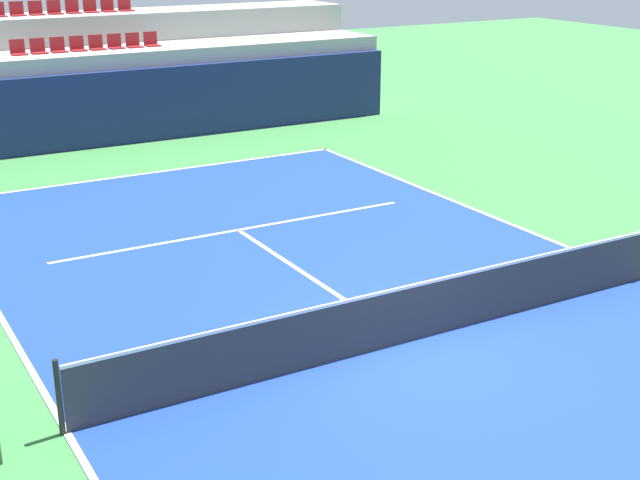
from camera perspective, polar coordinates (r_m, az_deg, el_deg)
ground_plane at (r=14.37m, az=5.63°, el=-6.51°), size 80.00×80.00×0.00m
court_surface at (r=14.37m, az=5.63°, el=-6.49°), size 11.00×24.00×0.01m
baseline_far at (r=24.48m, az=-10.77°, el=4.25°), size 11.00×0.10×0.00m
sideline_left at (r=12.37m, az=-15.92°, el=-11.76°), size 0.10×24.00×0.00m
service_line_far at (r=19.52m, az=-5.27°, el=0.64°), size 8.26×0.10×0.00m
centre_service_line at (r=16.84m, az=-0.66°, el=-2.38°), size 0.10×6.40×0.00m
back_wall at (r=27.71m, az=-13.55°, el=8.15°), size 19.58×0.30×2.24m
stands_tier_lower at (r=28.95m, az=-14.39°, el=9.02°), size 19.58×2.40×2.71m
stands_tier_upper at (r=31.17m, az=-15.71°, el=10.46°), size 19.58×2.40×3.61m
seating_row_lower at (r=28.83m, az=-14.69°, el=11.93°), size 4.57×0.44×0.44m
seating_row_upper at (r=31.04m, az=-16.09°, el=13.99°), size 4.57×0.44×0.44m
tennis_net at (r=14.16m, az=5.70°, el=-4.66°), size 11.08×0.08×1.07m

